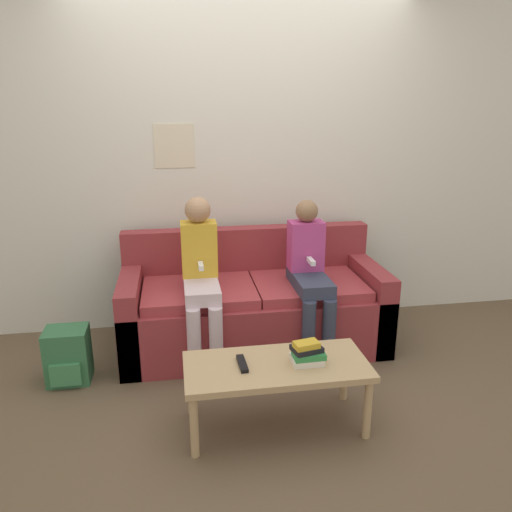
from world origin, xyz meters
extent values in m
plane|color=brown|center=(0.00, 0.00, 0.00)|extent=(10.00, 10.00, 0.00)
cube|color=silver|center=(0.00, 1.00, 1.30)|extent=(8.00, 0.06, 2.60)
cube|color=beige|center=(-0.52, 0.96, 1.43)|extent=(0.29, 0.00, 0.32)
cube|color=maroon|center=(0.00, 0.47, 0.21)|extent=(1.88, 0.79, 0.43)
cube|color=maroon|center=(0.00, 0.80, 0.63)|extent=(1.88, 0.14, 0.39)
cube|color=maroon|center=(-0.87, 0.47, 0.29)|extent=(0.14, 0.79, 0.59)
cube|color=maroon|center=(0.87, 0.47, 0.29)|extent=(0.14, 0.79, 0.59)
cube|color=#A1343A|center=(-0.39, 0.44, 0.46)|extent=(0.78, 0.63, 0.07)
cube|color=#A1343A|center=(0.39, 0.44, 0.46)|extent=(0.78, 0.63, 0.07)
cube|color=tan|center=(-0.03, -0.50, 0.37)|extent=(1.00, 0.45, 0.04)
cylinder|color=tan|center=(-0.49, -0.68, 0.17)|extent=(0.04, 0.04, 0.35)
cylinder|color=tan|center=(0.43, -0.68, 0.17)|extent=(0.04, 0.04, 0.35)
cylinder|color=tan|center=(-0.49, -0.31, 0.17)|extent=(0.04, 0.04, 0.35)
cylinder|color=tan|center=(0.43, -0.31, 0.17)|extent=(0.04, 0.04, 0.35)
cylinder|color=silver|center=(-0.45, 0.05, 0.25)|extent=(0.09, 0.09, 0.50)
cylinder|color=silver|center=(-0.31, 0.05, 0.25)|extent=(0.09, 0.09, 0.50)
cube|color=silver|center=(-0.38, 0.31, 0.54)|extent=(0.23, 0.49, 0.09)
cube|color=gold|center=(-0.38, 0.44, 0.78)|extent=(0.24, 0.16, 0.38)
sphere|color=tan|center=(-0.38, 0.44, 1.05)|extent=(0.18, 0.18, 0.18)
cube|color=white|center=(-0.38, 0.29, 0.70)|extent=(0.03, 0.12, 0.03)
cylinder|color=#33384C|center=(0.30, 0.05, 0.25)|extent=(0.09, 0.09, 0.50)
cylinder|color=#33384C|center=(0.44, 0.05, 0.25)|extent=(0.09, 0.09, 0.50)
cube|color=#33384C|center=(0.37, 0.31, 0.54)|extent=(0.23, 0.49, 0.09)
cube|color=#B73D7F|center=(0.37, 0.44, 0.77)|extent=(0.24, 0.16, 0.35)
sphere|color=#8C6647|center=(0.37, 0.44, 1.01)|extent=(0.16, 0.16, 0.16)
cube|color=white|center=(0.37, 0.29, 0.69)|extent=(0.03, 0.12, 0.03)
cube|color=black|center=(-0.22, -0.48, 0.40)|extent=(0.05, 0.17, 0.02)
cube|color=silver|center=(0.13, -0.51, 0.40)|extent=(0.17, 0.13, 0.04)
cube|color=#2D8442|center=(0.14, -0.52, 0.44)|extent=(0.17, 0.11, 0.03)
cube|color=black|center=(0.13, -0.51, 0.47)|extent=(0.18, 0.15, 0.03)
cube|color=gold|center=(0.12, -0.52, 0.50)|extent=(0.15, 0.10, 0.03)
cube|color=#336B42|center=(-1.26, 0.19, 0.18)|extent=(0.27, 0.22, 0.36)
cube|color=#3D804F|center=(-1.26, 0.06, 0.11)|extent=(0.19, 0.03, 0.14)
camera|label=1|loc=(-0.54, -2.84, 1.74)|focal=35.00mm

